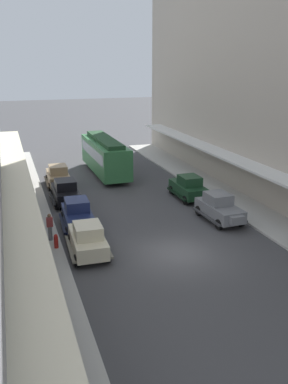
{
  "coord_description": "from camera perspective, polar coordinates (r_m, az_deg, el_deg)",
  "views": [
    {
      "loc": [
        -8.5,
        -19.56,
        10.23
      ],
      "look_at": [
        0.0,
        6.0,
        1.8
      ],
      "focal_mm": 39.32,
      "sensor_mm": 36.0,
      "label": 1
    }
  ],
  "objects": [
    {
      "name": "sidewalk_left",
      "position": [
        22.06,
        -13.94,
        -10.59
      ],
      "size": [
        3.0,
        60.0,
        0.15
      ],
      "primitive_type": "cube",
      "color": "#B7B5AD",
      "rests_on": "ground"
    },
    {
      "name": "ground_plane",
      "position": [
        23.65,
        4.64,
        -8.31
      ],
      "size": [
        200.0,
        200.0,
        0.0
      ],
      "primitive_type": "plane",
      "color": "#424244"
    },
    {
      "name": "pedestrian_2",
      "position": [
        25.16,
        -12.64,
        -4.62
      ],
      "size": [
        0.36,
        0.24,
        1.64
      ],
      "color": "slate",
      "rests_on": "sidewalk_left"
    },
    {
      "name": "streetcar",
      "position": [
        39.43,
        -5.31,
        5.11
      ],
      "size": [
        2.6,
        9.62,
        3.46
      ],
      "color": "#33723F",
      "rests_on": "ground"
    },
    {
      "name": "parked_car_0",
      "position": [
        28.34,
        10.18,
        -2.03
      ],
      "size": [
        2.29,
        4.31,
        1.84
      ],
      "color": "slate",
      "rests_on": "ground"
    },
    {
      "name": "parked_car_4",
      "position": [
        31.92,
        -10.63,
        0.16
      ],
      "size": [
        2.16,
        4.27,
        1.84
      ],
      "color": "black",
      "rests_on": "ground"
    },
    {
      "name": "fire_hydrant",
      "position": [
        24.25,
        -11.84,
        -6.52
      ],
      "size": [
        0.24,
        0.24,
        0.82
      ],
      "color": "#B21E19",
      "rests_on": "sidewalk_left"
    },
    {
      "name": "parked_car_1",
      "position": [
        27.03,
        -9.0,
        -2.94
      ],
      "size": [
        2.29,
        4.31,
        1.84
      ],
      "color": "#19234C",
      "rests_on": "ground"
    },
    {
      "name": "pedestrian_0",
      "position": [
        27.43,
        -17.04,
        -3.05
      ],
      "size": [
        0.36,
        0.28,
        1.67
      ],
      "color": "#2D2D33",
      "rests_on": "sidewalk_left"
    },
    {
      "name": "parked_car_5",
      "position": [
        36.45,
        -11.58,
        2.26
      ],
      "size": [
        2.2,
        4.28,
        1.84
      ],
      "color": "#997F5B",
      "rests_on": "ground"
    },
    {
      "name": "pedestrian_1",
      "position": [
        34.8,
        -16.14,
        1.32
      ],
      "size": [
        0.36,
        0.28,
        1.67
      ],
      "color": "#4C4238",
      "rests_on": "sidewalk_left"
    },
    {
      "name": "parked_car_2",
      "position": [
        23.34,
        -7.65,
        -6.23
      ],
      "size": [
        2.25,
        4.3,
        1.84
      ],
      "color": "beige",
      "rests_on": "ground"
    },
    {
      "name": "parked_car_3",
      "position": [
        32.62,
        6.03,
        0.74
      ],
      "size": [
        2.14,
        4.26,
        1.84
      ],
      "color": "#193D23",
      "rests_on": "ground"
    }
  ]
}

